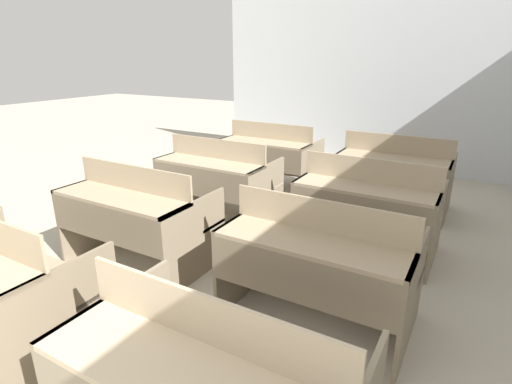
{
  "coord_description": "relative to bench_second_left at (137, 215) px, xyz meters",
  "views": [
    {
      "loc": [
        1.58,
        0.41,
        1.89
      ],
      "look_at": [
        0.01,
        3.14,
        0.8
      ],
      "focal_mm": 28.0,
      "sensor_mm": 36.0,
      "label": 1
    }
  ],
  "objects": [
    {
      "name": "bench_third_left",
      "position": [
        -0.03,
        1.32,
        0.0
      ],
      "size": [
        1.31,
        0.84,
        0.96
      ],
      "color": "gray",
      "rests_on": "ground_plane"
    },
    {
      "name": "wall_back",
      "position": [
        1.06,
        4.55,
        0.97
      ],
      "size": [
        5.82,
        0.06,
        2.93
      ],
      "color": "silver",
      "rests_on": "ground_plane"
    },
    {
      "name": "bench_back_right",
      "position": [
        1.76,
        2.63,
        0.0
      ],
      "size": [
        1.31,
        0.84,
        0.96
      ],
      "color": "#7C6D56",
      "rests_on": "ground_plane"
    },
    {
      "name": "bench_second_right",
      "position": [
        1.77,
        0.0,
        0.0
      ],
      "size": [
        1.31,
        0.84,
        0.96
      ],
      "color": "#7B6C55",
      "rests_on": "ground_plane"
    },
    {
      "name": "bench_second_left",
      "position": [
        0.0,
        0.0,
        0.0
      ],
      "size": [
        1.31,
        0.84,
        0.96
      ],
      "color": "#7D6E57",
      "rests_on": "ground_plane"
    },
    {
      "name": "bench_third_right",
      "position": [
        1.77,
        1.3,
        0.0
      ],
      "size": [
        1.31,
        0.84,
        0.96
      ],
      "color": "#82735C",
      "rests_on": "ground_plane"
    },
    {
      "name": "bench_back_left",
      "position": [
        -0.01,
        2.65,
        0.0
      ],
      "size": [
        1.31,
        0.84,
        0.96
      ],
      "color": "#81725B",
      "rests_on": "ground_plane"
    }
  ]
}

